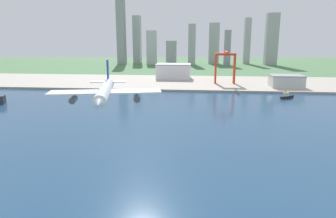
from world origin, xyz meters
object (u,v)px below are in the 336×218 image
tugboat_small (287,96)px  warehouse_main (174,71)px  airplane_landing (105,92)px  port_crane_red (225,60)px  warehouse_annex (286,81)px

tugboat_small → warehouse_main: size_ratio=0.32×
airplane_landing → port_crane_red: (67.08, 310.85, -10.38)m
airplane_landing → warehouse_main: 360.18m
port_crane_red → warehouse_annex: size_ratio=1.09×
warehouse_main → warehouse_annex: 161.98m
airplane_landing → tugboat_small: bearing=60.9°
airplane_landing → port_crane_red: airplane_landing is taller
port_crane_red → warehouse_main: bearing=146.5°
tugboat_small → airplane_landing: bearing=-119.1°
warehouse_main → warehouse_annex: (146.44, -69.13, -3.50)m
tugboat_small → warehouse_annex: size_ratio=0.41×
port_crane_red → tugboat_small: bearing=-55.9°
tugboat_small → warehouse_main: (-130.52, 133.70, 10.94)m
port_crane_red → warehouse_annex: port_crane_red is taller
airplane_landing → warehouse_annex: size_ratio=1.15×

